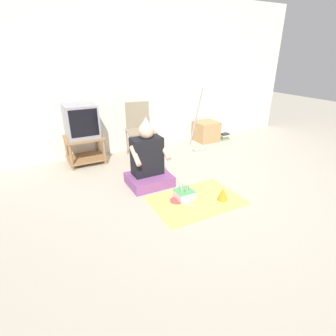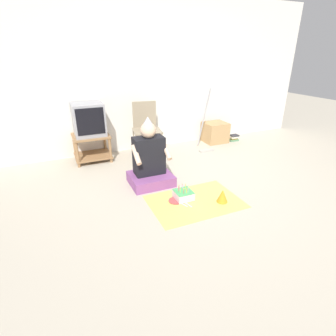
{
  "view_description": "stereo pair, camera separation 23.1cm",
  "coord_description": "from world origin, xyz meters",
  "px_view_note": "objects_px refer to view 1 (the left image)",
  "views": [
    {
      "loc": [
        -1.88,
        -2.27,
        1.67
      ],
      "look_at": [
        -0.5,
        0.33,
        0.35
      ],
      "focal_mm": 28.0,
      "sensor_mm": 36.0,
      "label": 1
    },
    {
      "loc": [
        -1.67,
        -2.37,
        1.67
      ],
      "look_at": [
        -0.5,
        0.33,
        0.35
      ],
      "focal_mm": 28.0,
      "sensor_mm": 36.0,
      "label": 2
    }
  ],
  "objects_px": {
    "folding_chair": "(139,126)",
    "tv": "(81,121)",
    "birthday_cake": "(184,194)",
    "paper_plate": "(177,200)",
    "book_pile": "(224,136)",
    "dust_mop": "(198,133)",
    "party_hat_blue": "(223,194)",
    "cardboard_box_stack": "(206,131)",
    "person_seated": "(148,163)"
  },
  "relations": [
    {
      "from": "tv",
      "to": "book_pile",
      "type": "distance_m",
      "value": 2.86
    },
    {
      "from": "book_pile",
      "to": "folding_chair",
      "type": "bearing_deg",
      "value": -178.92
    },
    {
      "from": "cardboard_box_stack",
      "to": "book_pile",
      "type": "relative_size",
      "value": 2.16
    },
    {
      "from": "tv",
      "to": "cardboard_box_stack",
      "type": "xyz_separation_m",
      "value": [
        2.39,
        0.01,
        -0.49
      ]
    },
    {
      "from": "tv",
      "to": "paper_plate",
      "type": "relative_size",
      "value": 2.92
    },
    {
      "from": "book_pile",
      "to": "paper_plate",
      "type": "height_order",
      "value": "book_pile"
    },
    {
      "from": "folding_chair",
      "to": "party_hat_blue",
      "type": "xyz_separation_m",
      "value": [
        0.3,
        -1.88,
        -0.44
      ]
    },
    {
      "from": "tv",
      "to": "paper_plate",
      "type": "xyz_separation_m",
      "value": [
        0.7,
        -1.77,
        -0.68
      ]
    },
    {
      "from": "dust_mop",
      "to": "party_hat_blue",
      "type": "bearing_deg",
      "value": -114.0
    },
    {
      "from": "folding_chair",
      "to": "cardboard_box_stack",
      "type": "height_order",
      "value": "folding_chair"
    },
    {
      "from": "folding_chair",
      "to": "paper_plate",
      "type": "distance_m",
      "value": 1.74
    },
    {
      "from": "folding_chair",
      "to": "paper_plate",
      "type": "relative_size",
      "value": 5.26
    },
    {
      "from": "folding_chair",
      "to": "book_pile",
      "type": "xyz_separation_m",
      "value": [
        1.88,
        0.04,
        -0.46
      ]
    },
    {
      "from": "book_pile",
      "to": "party_hat_blue",
      "type": "relative_size",
      "value": 1.26
    },
    {
      "from": "party_hat_blue",
      "to": "paper_plate",
      "type": "height_order",
      "value": "party_hat_blue"
    },
    {
      "from": "paper_plate",
      "to": "folding_chair",
      "type": "bearing_deg",
      "value": 82.84
    },
    {
      "from": "party_hat_blue",
      "to": "paper_plate",
      "type": "xyz_separation_m",
      "value": [
        -0.51,
        0.23,
        -0.07
      ]
    },
    {
      "from": "person_seated",
      "to": "paper_plate",
      "type": "height_order",
      "value": "person_seated"
    },
    {
      "from": "dust_mop",
      "to": "folding_chair",
      "type": "bearing_deg",
      "value": 169.06
    },
    {
      "from": "birthday_cake",
      "to": "paper_plate",
      "type": "distance_m",
      "value": 0.12
    },
    {
      "from": "book_pile",
      "to": "birthday_cake",
      "type": "relative_size",
      "value": 0.95
    },
    {
      "from": "cardboard_box_stack",
      "to": "folding_chair",
      "type": "bearing_deg",
      "value": -174.87
    },
    {
      "from": "folding_chair",
      "to": "tv",
      "type": "bearing_deg",
      "value": 172.42
    },
    {
      "from": "folding_chair",
      "to": "birthday_cake",
      "type": "relative_size",
      "value": 4.26
    },
    {
      "from": "book_pile",
      "to": "party_hat_blue",
      "type": "bearing_deg",
      "value": -129.46
    },
    {
      "from": "party_hat_blue",
      "to": "paper_plate",
      "type": "distance_m",
      "value": 0.56
    },
    {
      "from": "cardboard_box_stack",
      "to": "person_seated",
      "type": "bearing_deg",
      "value": -146.65
    },
    {
      "from": "birthday_cake",
      "to": "cardboard_box_stack",
      "type": "bearing_deg",
      "value": 48.11
    },
    {
      "from": "dust_mop",
      "to": "birthday_cake",
      "type": "relative_size",
      "value": 5.24
    },
    {
      "from": "party_hat_blue",
      "to": "cardboard_box_stack",
      "type": "bearing_deg",
      "value": 59.55
    },
    {
      "from": "dust_mop",
      "to": "party_hat_blue",
      "type": "xyz_separation_m",
      "value": [
        -0.75,
        -1.68,
        -0.23
      ]
    },
    {
      "from": "dust_mop",
      "to": "birthday_cake",
      "type": "distance_m",
      "value": 1.85
    },
    {
      "from": "party_hat_blue",
      "to": "tv",
      "type": "bearing_deg",
      "value": 121.2
    },
    {
      "from": "birthday_cake",
      "to": "dust_mop",
      "type": "bearing_deg",
      "value": 51.26
    },
    {
      "from": "tv",
      "to": "birthday_cake",
      "type": "bearing_deg",
      "value": -65.07
    },
    {
      "from": "book_pile",
      "to": "cardboard_box_stack",
      "type": "bearing_deg",
      "value": 166.01
    },
    {
      "from": "birthday_cake",
      "to": "book_pile",
      "type": "bearing_deg",
      "value": 40.13
    },
    {
      "from": "tv",
      "to": "birthday_cake",
      "type": "distance_m",
      "value": 2.03
    },
    {
      "from": "folding_chair",
      "to": "book_pile",
      "type": "distance_m",
      "value": 1.94
    },
    {
      "from": "dust_mop",
      "to": "tv",
      "type": "bearing_deg",
      "value": 170.61
    },
    {
      "from": "folding_chair",
      "to": "party_hat_blue",
      "type": "relative_size",
      "value": 5.68
    },
    {
      "from": "folding_chair",
      "to": "book_pile",
      "type": "bearing_deg",
      "value": 1.08
    },
    {
      "from": "folding_chair",
      "to": "cardboard_box_stack",
      "type": "distance_m",
      "value": 1.53
    },
    {
      "from": "tv",
      "to": "book_pile",
      "type": "bearing_deg",
      "value": -1.75
    },
    {
      "from": "dust_mop",
      "to": "person_seated",
      "type": "xyz_separation_m",
      "value": [
        -1.37,
        -0.85,
        -0.01
      ]
    },
    {
      "from": "cardboard_box_stack",
      "to": "party_hat_blue",
      "type": "relative_size",
      "value": 2.72
    },
    {
      "from": "dust_mop",
      "to": "person_seated",
      "type": "relative_size",
      "value": 1.21
    },
    {
      "from": "cardboard_box_stack",
      "to": "birthday_cake",
      "type": "xyz_separation_m",
      "value": [
        -1.58,
        -1.76,
        -0.14
      ]
    },
    {
      "from": "book_pile",
      "to": "dust_mop",
      "type": "bearing_deg",
      "value": -163.99
    },
    {
      "from": "tv",
      "to": "birthday_cake",
      "type": "xyz_separation_m",
      "value": [
        0.81,
        -1.75,
        -0.63
      ]
    }
  ]
}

